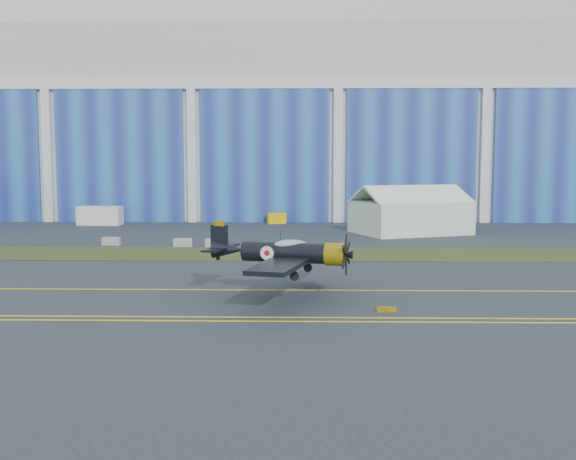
{
  "coord_description": "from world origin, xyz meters",
  "views": [
    {
      "loc": [
        16.89,
        -52.58,
        9.2
      ],
      "look_at": [
        15.63,
        1.41,
        3.69
      ],
      "focal_mm": 42.0,
      "sensor_mm": 36.0,
      "label": 1
    }
  ],
  "objects_px": {
    "tent": "(410,209)",
    "warbird": "(285,252)",
    "tug": "(277,218)",
    "shipping_container": "(100,216)"
  },
  "relations": [
    {
      "from": "warbird",
      "to": "tent",
      "type": "relative_size",
      "value": 0.99
    },
    {
      "from": "tent",
      "to": "shipping_container",
      "type": "relative_size",
      "value": 2.57
    },
    {
      "from": "tent",
      "to": "tug",
      "type": "xyz_separation_m",
      "value": [
        -17.67,
        13.45,
        -2.34
      ]
    },
    {
      "from": "tent",
      "to": "warbird",
      "type": "bearing_deg",
      "value": -131.04
    },
    {
      "from": "shipping_container",
      "to": "warbird",
      "type": "bearing_deg",
      "value": -57.46
    },
    {
      "from": "shipping_container",
      "to": "tug",
      "type": "distance_m",
      "value": 25.76
    },
    {
      "from": "warbird",
      "to": "tent",
      "type": "bearing_deg",
      "value": 84.65
    },
    {
      "from": "warbird",
      "to": "tug",
      "type": "bearing_deg",
      "value": 107.41
    },
    {
      "from": "warbird",
      "to": "tent",
      "type": "height_order",
      "value": "tent"
    },
    {
      "from": "warbird",
      "to": "tent",
      "type": "distance_m",
      "value": 43.87
    }
  ]
}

